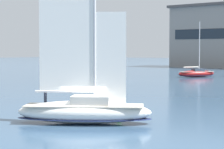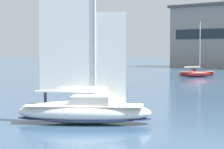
% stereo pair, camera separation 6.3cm
% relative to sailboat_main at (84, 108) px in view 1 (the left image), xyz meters
% --- Properties ---
extents(ground_plane, '(400.00, 400.00, 0.00)m').
position_rel_sailboat_main_xyz_m(ground_plane, '(-0.01, -0.01, -1.00)').
color(ground_plane, '#385675').
extents(sailboat_main, '(8.91, 7.17, 12.43)m').
position_rel_sailboat_main_xyz_m(sailboat_main, '(0.00, 0.00, 0.00)').
color(sailboat_main, white).
rests_on(sailboat_main, ground).
extents(sailboat_moored_mid_channel, '(6.03, 5.19, 8.62)m').
position_rel_sailboat_main_xyz_m(sailboat_moored_mid_channel, '(-22.85, 30.99, -0.26)').
color(sailboat_moored_mid_channel, silver).
rests_on(sailboat_moored_mid_channel, ground).
extents(sailboat_moored_outer_mooring, '(5.58, 7.17, 9.93)m').
position_rel_sailboat_main_xyz_m(sailboat_moored_outer_mooring, '(-17.06, 49.32, -0.32)').
color(sailboat_moored_outer_mooring, maroon).
rests_on(sailboat_moored_outer_mooring, ground).
extents(channel_buoy, '(1.11, 1.11, 2.00)m').
position_rel_sailboat_main_xyz_m(channel_buoy, '(-4.70, 9.94, -0.21)').
color(channel_buoy, green).
rests_on(channel_buoy, ground).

